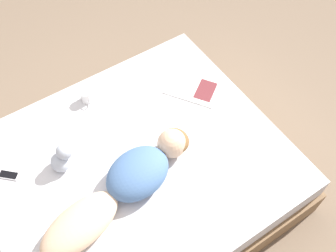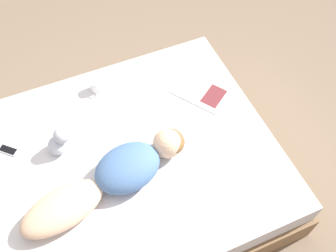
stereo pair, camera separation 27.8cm
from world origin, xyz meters
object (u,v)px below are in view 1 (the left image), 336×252
person (126,184)px  coffee_mug (87,96)px  open_magazine (194,87)px  cell_phone (9,175)px

person → coffee_mug: bearing=159.3°
person → coffee_mug: person is taller
person → open_magazine: (-0.47, 0.87, -0.09)m
coffee_mug → cell_phone: 0.79m
person → cell_phone: size_ratio=8.14×
open_magazine → coffee_mug: coffee_mug is taller
open_magazine → cell_phone: same height
open_magazine → cell_phone: bearing=-126.7°
cell_phone → person: bearing=92.3°
coffee_mug → person: bearing=-8.9°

